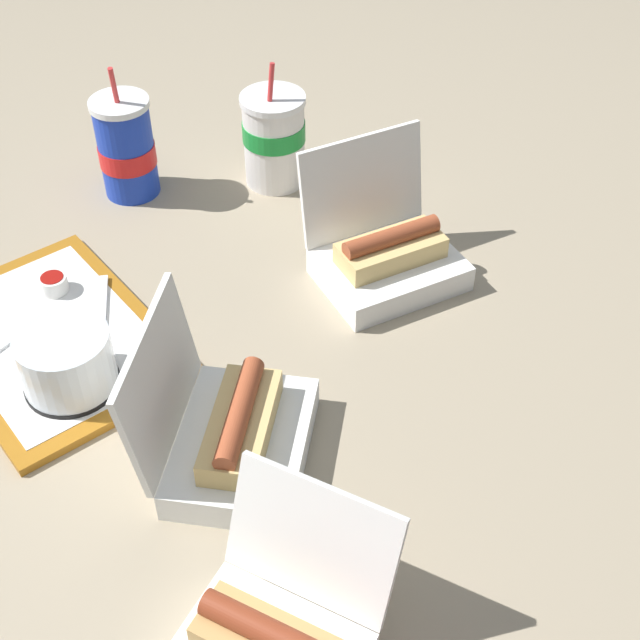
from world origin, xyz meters
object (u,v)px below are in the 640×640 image
object	(u,v)px
cake_container	(67,362)
soda_cup_corner	(126,148)
plastic_fork	(102,302)
clamshell_hotdog_left	(232,433)
clamshell_hotdog_right	(388,255)
food_tray	(52,339)
ketchup_cup	(53,283)
soda_cup_right	(274,138)

from	to	relation	value
cake_container	soda_cup_corner	distance (m)	0.45
plastic_fork	clamshell_hotdog_left	distance (m)	0.33
clamshell_hotdog_right	soda_cup_corner	distance (m)	0.46
food_tray	ketchup_cup	xyz separation A→B (m)	(-0.08, 0.05, 0.02)
food_tray	cake_container	bearing A→B (deg)	-12.72
cake_container	soda_cup_right	world-z (taller)	soda_cup_right
food_tray	soda_cup_right	xyz separation A→B (m)	(-0.11, 0.47, 0.07)
ketchup_cup	plastic_fork	xyz separation A→B (m)	(0.07, 0.04, -0.01)
cake_container	plastic_fork	world-z (taller)	cake_container
food_tray	plastic_fork	bearing A→B (deg)	98.17
clamshell_hotdog_right	soda_cup_corner	bearing A→B (deg)	-159.63
clamshell_hotdog_left	soda_cup_corner	size ratio (longest dim) A/B	1.21
cake_container	soda_cup_corner	xyz separation A→B (m)	(-0.34, 0.30, 0.03)
plastic_fork	clamshell_hotdog_right	xyz separation A→B (m)	(0.21, 0.35, 0.03)
cake_container	food_tray	bearing A→B (deg)	167.28
soda_cup_corner	clamshell_hotdog_left	bearing A→B (deg)	-20.49
plastic_fork	soda_cup_corner	xyz separation A→B (m)	(-0.23, 0.19, 0.07)
ketchup_cup	plastic_fork	world-z (taller)	ketchup_cup
plastic_fork	soda_cup_right	xyz separation A→B (m)	(-0.10, 0.39, 0.06)
plastic_fork	clamshell_hotdog_right	world-z (taller)	clamshell_hotdog_right
food_tray	cake_container	distance (m)	0.11
food_tray	ketchup_cup	world-z (taller)	ketchup_cup
cake_container	ketchup_cup	distance (m)	0.19
plastic_fork	soda_cup_corner	world-z (taller)	soda_cup_corner
clamshell_hotdog_left	soda_cup_right	size ratio (longest dim) A/B	1.27
food_tray	soda_cup_corner	size ratio (longest dim) A/B	1.69
cake_container	soda_cup_right	bearing A→B (deg)	112.70
ketchup_cup	clamshell_hotdog_right	size ratio (longest dim) A/B	0.17
plastic_fork	soda_cup_right	world-z (taller)	soda_cup_right
plastic_fork	soda_cup_corner	bearing A→B (deg)	172.65
plastic_fork	food_tray	bearing A→B (deg)	-49.10
cake_container	clamshell_hotdog_left	bearing A→B (deg)	22.94
food_tray	soda_cup_right	size ratio (longest dim) A/B	1.78
plastic_fork	clamshell_hotdog_left	size ratio (longest dim) A/B	0.40
cake_container	clamshell_hotdog_left	distance (m)	0.24
ketchup_cup	soda_cup_corner	world-z (taller)	soda_cup_corner
cake_container	ketchup_cup	size ratio (longest dim) A/B	3.00
clamshell_hotdog_right	food_tray	bearing A→B (deg)	-114.09
soda_cup_right	cake_container	bearing A→B (deg)	-67.30
plastic_fork	clamshell_hotdog_left	bearing A→B (deg)	29.71
cake_container	plastic_fork	bearing A→B (deg)	135.41
cake_container	clamshell_hotdog_left	size ratio (longest dim) A/B	0.44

